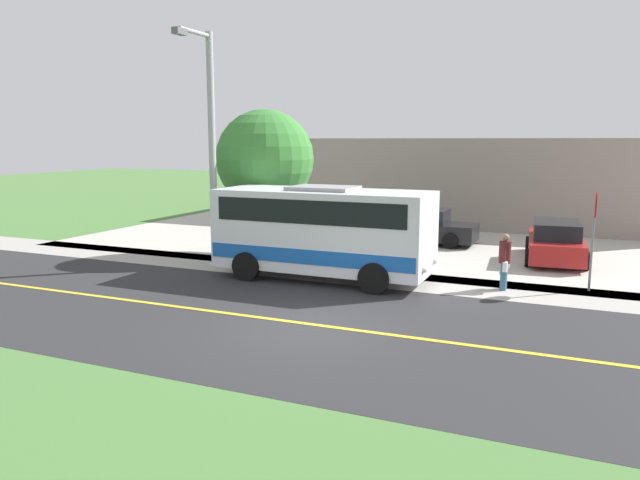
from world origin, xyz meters
TOP-DOWN VIEW (x-y plane):
  - ground_plane at (0.00, 0.00)m, footprint 120.00×120.00m
  - road_surface at (0.00, 0.00)m, footprint 8.00×100.00m
  - sidewalk at (-5.20, 0.00)m, footprint 2.40×100.00m
  - parking_lot_surface at (-12.40, 3.00)m, footprint 14.00×36.00m
  - road_centre_line at (0.00, 0.00)m, footprint 0.16×100.00m
  - shuttle_bus_front at (-4.52, -1.62)m, footprint 2.68×6.77m
  - pedestrian_with_bags at (-5.27, 3.75)m, footprint 0.72×0.34m
  - stop_sign at (-6.10, 6.04)m, footprint 0.76×0.07m
  - street_light_pole at (-4.87, -5.92)m, footprint 1.97×0.24m
  - parked_car_near at (-12.20, -0.40)m, footprint 2.07×4.43m
  - parked_car_far at (-10.32, 4.94)m, footprint 4.52×2.27m
  - tree_curbside at (-7.40, -5.21)m, footprint 3.65×3.65m
  - commercial_building at (-21.40, -0.66)m, footprint 10.00×22.04m

SIDE VIEW (x-z plane):
  - ground_plane at x=0.00m, z-range 0.00..0.00m
  - sidewalk at x=-5.20m, z-range 0.00..0.01m
  - parking_lot_surface at x=-12.40m, z-range 0.00..0.01m
  - road_surface at x=0.00m, z-range 0.00..0.01m
  - road_centre_line at x=0.00m, z-range 0.01..0.01m
  - parked_car_near at x=-12.20m, z-range -0.04..1.41m
  - parked_car_far at x=-10.32m, z-range -0.04..1.41m
  - pedestrian_with_bags at x=-5.27m, z-range 0.06..1.70m
  - shuttle_bus_front at x=-4.52m, z-range 0.14..3.04m
  - stop_sign at x=-6.10m, z-range 0.52..3.40m
  - commercial_building at x=-21.40m, z-range 0.00..4.38m
  - tree_curbside at x=-7.40m, z-range 0.87..6.30m
  - street_light_pole at x=-4.87m, z-range 0.41..8.22m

